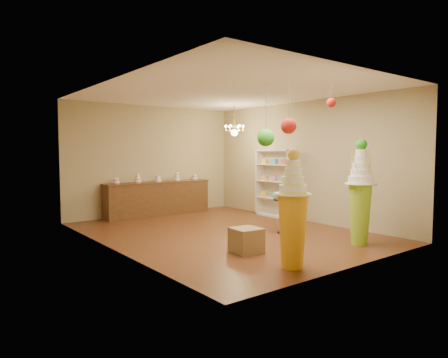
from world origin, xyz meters
TOP-DOWN VIEW (x-y plane):
  - floor at (0.00, 0.00)m, footprint 6.50×6.50m
  - ceiling at (0.00, 0.00)m, footprint 6.50×6.50m
  - wall_back at (0.00, 3.25)m, footprint 5.00×0.04m
  - wall_front at (0.00, -3.25)m, footprint 5.00×0.04m
  - wall_left at (-2.50, 0.00)m, footprint 0.04×6.50m
  - wall_right at (2.50, 0.00)m, footprint 0.04×6.50m
  - pedestal_green at (1.31, -2.46)m, footprint 0.73×0.73m
  - pedestal_orange at (-0.80, -2.71)m, footprint 0.69×0.69m
  - burlap_riser at (-0.75, -1.60)m, footprint 0.51×0.51m
  - sideboard at (0.00, 2.97)m, footprint 3.04×0.54m
  - shelving_unit at (2.34, 0.80)m, footprint 0.33×1.20m
  - round_table at (1.01, -0.88)m, footprint 0.61×0.61m
  - vase at (1.01, -0.88)m, footprint 0.18×0.18m
  - pom_red_left at (-0.30, -2.14)m, footprint 0.26×0.26m
  - pom_green_mid at (-0.11, -1.39)m, footprint 0.32×0.32m
  - pom_red_right at (0.51, -2.37)m, footprint 0.16×0.16m
  - chandelier at (1.52, 1.52)m, footprint 0.72×0.72m

SIDE VIEW (x-z plane):
  - floor at x=0.00m, z-range 0.00..0.00m
  - burlap_riser at x=-0.75m, z-range 0.00..0.43m
  - sideboard at x=0.00m, z-range -0.10..1.06m
  - round_table at x=1.01m, z-range 0.11..0.86m
  - pedestal_orange at x=-0.80m, z-range -0.18..1.62m
  - pedestal_green at x=1.31m, z-range -0.16..1.82m
  - vase at x=1.01m, z-range 0.75..0.92m
  - shelving_unit at x=2.34m, z-range 0.00..1.80m
  - wall_back at x=0.00m, z-range 0.00..3.00m
  - wall_front at x=0.00m, z-range 0.00..3.00m
  - wall_left at x=-2.50m, z-range 0.00..3.00m
  - wall_right at x=2.50m, z-range 0.00..3.00m
  - pom_green_mid at x=-0.11m, z-range 1.43..2.58m
  - pom_red_left at x=-0.30m, z-range 1.70..2.65m
  - chandelier at x=1.52m, z-range 1.88..2.73m
  - pom_red_right at x=0.51m, z-range 2.36..2.84m
  - ceiling at x=0.00m, z-range 3.00..3.00m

